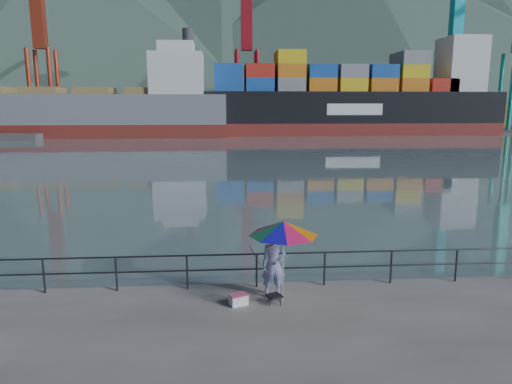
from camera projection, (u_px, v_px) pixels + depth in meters
harbor_water at (223, 123)px, 138.95m from camera, size 500.00×280.00×0.00m
far_dock at (267, 129)px, 103.40m from camera, size 200.00×40.00×0.40m
guardrail at (222, 271)px, 13.15m from camera, size 22.00×0.06×1.03m
mountains at (306, 39)px, 211.20m from camera, size 600.00×332.80×80.00m
port_cranes at (374, 52)px, 93.07m from camera, size 116.00×28.00×38.40m
container_stacks at (396, 116)px, 105.24m from camera, size 58.00×5.40×7.80m
fisherman at (274, 265)px, 12.47m from camera, size 0.72×0.52×1.86m
beach_umbrella at (283, 228)px, 11.91m from camera, size 1.88×1.88×2.24m
folding_stool at (274, 299)px, 12.17m from camera, size 0.48×0.48×0.24m
cooler_bag at (238, 300)px, 12.10m from camera, size 0.53×0.45×0.26m
fishing_rod at (255, 285)px, 13.46m from camera, size 0.43×1.49×1.09m
bulk_carrier at (103, 111)px, 78.62m from camera, size 46.30×8.01×14.50m
container_ship at (357, 102)px, 85.14m from camera, size 55.78×9.30×18.10m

